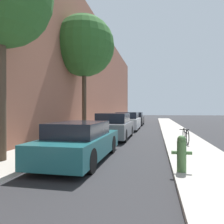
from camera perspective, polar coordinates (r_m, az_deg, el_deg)
The scene contains 11 objects.
ground_plane at distance 15.56m, azimuth 6.12°, elevation -5.57°, with size 120.00×120.00×0.00m, color #28282B.
sidewalk_left at distance 16.09m, azimuth -4.26°, elevation -5.16°, with size 2.00×52.00×0.12m.
sidewalk_right at distance 15.55m, azimuth 16.87°, elevation -5.37°, with size 2.00×52.00×0.12m.
building_facade_left at distance 16.80m, azimuth -8.81°, elevation 12.34°, with size 0.70×52.00×10.19m.
parked_car_teal at distance 7.08m, azimuth -8.38°, elevation -7.84°, with size 1.68×4.40×1.25m.
parked_car_grey at distance 12.28m, azimuth 0.55°, elevation -3.90°, with size 1.80×4.33×1.47m.
parked_car_silver at distance 17.90m, azimuth 4.24°, elevation -2.53°, with size 1.85×4.38×1.48m.
parked_car_black at distance 23.82m, azimuth 6.09°, elevation -1.84°, with size 1.88×4.57×1.42m.
street_tree_far at distance 14.41m, azimuth -7.45°, elevation 17.00°, with size 3.89×3.89×7.58m.
fire_hydrant at distance 5.61m, azimuth 18.09°, elevation -10.35°, with size 0.48×0.22×0.89m.
bicycle at distance 10.38m, azimuth 19.07°, elevation -6.03°, with size 0.44×1.63×0.66m.
Camera 1 is at (1.48, 0.60, 1.63)m, focal length 34.25 mm.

